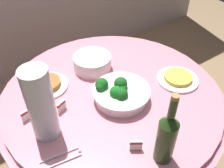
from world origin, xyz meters
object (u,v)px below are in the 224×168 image
Objects in this scene: wine_bottle at (167,137)px; food_plate_peanuts at (47,84)px; decorative_fruit_vase at (41,106)px; label_placard_front at (61,106)px; plate_stack at (92,62)px; serving_tongs at (62,158)px; label_placard_rear at (136,145)px; broccoli_bowl at (120,93)px; label_placard_mid at (26,115)px; food_plate_fried_egg at (178,78)px.

food_plate_peanuts is (-0.20, 0.65, -0.11)m from wine_bottle.
decorative_fruit_vase reaches higher than label_placard_front.
plate_stack is 1.25× the size of serving_tongs.
label_placard_rear is (-0.07, 0.09, -0.10)m from wine_bottle.
wine_bottle reaches higher than label_placard_rear.
decorative_fruit_vase is 2.03× the size of serving_tongs.
wine_bottle reaches higher than broccoli_bowl.
wine_bottle is at bearing -72.79° from food_plate_peanuts.
label_placard_rear is (0.14, -0.57, 0.02)m from food_plate_peanuts.
decorative_fruit_vase is 6.18× the size of label_placard_mid.
plate_stack is at bearing 19.63° from label_placard_mid.
food_plate_peanuts is at bearing 149.46° from food_plate_fried_egg.
plate_stack is 3.82× the size of label_placard_mid.
decorative_fruit_vase is 1.55× the size of food_plate_fried_egg.
broccoli_bowl is 0.28m from label_placard_front.
broccoli_bowl is 1.27× the size of food_plate_peanuts.
plate_stack is at bearing 34.58° from label_placard_front.
plate_stack is at bearing 85.59° from broccoli_bowl.
food_plate_peanuts is (-0.26, 0.29, -0.03)m from broccoli_bowl.
serving_tongs is at bearing -92.46° from decorative_fruit_vase.
serving_tongs is 3.05× the size of label_placard_mid.
label_placard_front is at bearing -93.43° from food_plate_peanuts.
food_plate_peanuts is at bearing 179.73° from plate_stack.
serving_tongs is at bearing 153.32° from label_placard_rear.
broccoli_bowl is 5.09× the size of label_placard_mid.
food_plate_fried_egg is (0.32, -0.35, -0.03)m from plate_stack.
label_placard_front is 1.00× the size of label_placard_mid.
broccoli_bowl reaches higher than serving_tongs.
broccoli_bowl is at bearing -94.41° from plate_stack.
wine_bottle is 0.49m from decorative_fruit_vase.
serving_tongs is 0.28m from label_placard_mid.
label_placard_mid and label_placard_rear have the same top height.
label_placard_front is at bearing 112.08° from label_placard_rear.
serving_tongs is at bearing 146.43° from wine_bottle.
food_plate_fried_egg is at bearing -30.54° from food_plate_peanuts.
food_plate_peanuts is at bearing 103.52° from label_placard_rear.
label_placard_front is at bearing 115.38° from wine_bottle.
decorative_fruit_vase is 0.18m from label_placard_mid.
label_placard_mid is at bearing 97.78° from serving_tongs.
label_placard_rear reaches higher than food_plate_fried_egg.
plate_stack is 0.50m from decorative_fruit_vase.
label_placard_mid is at bearing -160.37° from plate_stack.
plate_stack is 0.62× the size of wine_bottle.
food_plate_fried_egg is at bearing -5.62° from decorative_fruit_vase.
decorative_fruit_vase reaches higher than food_plate_peanuts.
plate_stack is 0.62× the size of decorative_fruit_vase.
label_placard_mid reaches higher than food_plate_fried_egg.
serving_tongs is 3.05× the size of label_placard_rear.
serving_tongs is 0.76× the size of food_plate_peanuts.
food_plate_peanuts is 4.00× the size of label_placard_rear.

